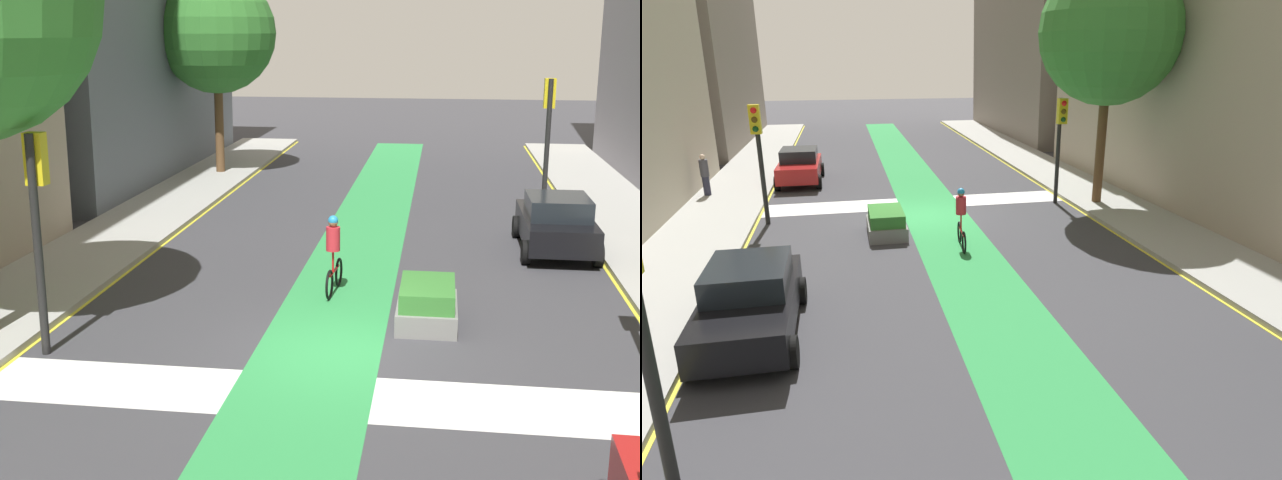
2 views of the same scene
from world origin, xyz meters
The scene contains 10 objects.
ground_plane centered at (0.00, 0.00, 0.00)m, with size 120.00×120.00×0.00m, color #38383D.
bike_lane_paint centered at (-0.46, 0.00, 0.00)m, with size 2.40×60.00×0.01m, color #2D8C47.
crosswalk_band centered at (0.00, -2.00, 0.00)m, with size 12.00×1.80×0.01m, color silver.
curb_stripe_left centered at (-6.00, 0.00, 0.01)m, with size 0.16×60.00×0.01m, color yellow.
traffic_signal_near_left centered at (-5.50, -0.72, 2.91)m, with size 0.35×0.52×4.14m.
traffic_signal_far_right centered at (5.10, 13.32, 3.07)m, with size 0.35×0.52×4.39m.
car_black_right_far centered at (4.88, 8.23, 0.80)m, with size 2.03×4.21×1.57m.
cyclist_in_lane centered at (-0.63, 3.62, 0.97)m, with size 0.32×1.73×1.86m.
street_tree_far centered at (-7.37, 19.08, 5.73)m, with size 4.79×4.79×7.99m.
median_planter centered at (1.54, 1.90, 0.40)m, with size 1.23×2.04×0.85m.
Camera 1 is at (1.73, -14.87, 5.94)m, focal length 47.53 mm.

